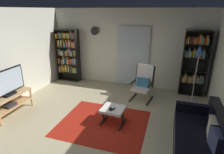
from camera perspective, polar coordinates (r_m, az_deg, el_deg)
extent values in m
plane|color=tan|center=(4.36, -5.26, -15.77)|extent=(7.02, 7.02, 0.00)
cube|color=silver|center=(6.42, 4.58, 8.78)|extent=(5.60, 0.06, 2.60)
cube|color=silver|center=(6.36, 6.38, 6.31)|extent=(1.10, 0.01, 2.00)
cube|color=#A41F13|center=(4.55, -2.68, -13.90)|extent=(2.02, 1.73, 0.01)
cube|color=tan|center=(5.32, -29.03, -4.95)|extent=(0.46, 1.14, 0.02)
cube|color=tan|center=(5.44, -28.53, -7.66)|extent=(0.42, 1.08, 0.02)
cylinder|color=tan|center=(5.64, -23.56, -5.71)|extent=(0.05, 0.05, 0.51)
cylinder|color=tan|center=(5.87, -26.25, -5.10)|extent=(0.05, 0.05, 0.51)
cube|color=#28282D|center=(5.38, -29.07, -7.48)|extent=(0.28, 0.28, 0.07)
cube|color=black|center=(5.31, -29.10, -4.59)|extent=(0.20, 0.32, 0.05)
cube|color=black|center=(5.20, -29.70, -1.27)|extent=(0.04, 1.02, 0.61)
cube|color=silver|center=(5.18, -29.54, -1.30)|extent=(0.01, 0.96, 0.55)
cube|color=black|center=(7.26, -16.12, 6.51)|extent=(0.02, 0.30, 1.89)
cube|color=black|center=(6.85, -10.41, 6.19)|extent=(0.02, 0.30, 1.89)
cube|color=black|center=(7.17, -12.77, 6.63)|extent=(0.83, 0.02, 1.89)
cube|color=black|center=(7.32, -12.77, -0.72)|extent=(0.80, 0.28, 0.02)
cube|color=black|center=(7.22, -12.95, 1.50)|extent=(0.80, 0.28, 0.02)
cube|color=black|center=(7.13, -13.15, 3.90)|extent=(0.80, 0.28, 0.02)
cube|color=black|center=(7.05, -13.35, 6.37)|extent=(0.80, 0.28, 0.02)
cube|color=black|center=(6.98, -13.55, 8.88)|extent=(0.80, 0.28, 0.02)
cube|color=black|center=(6.93, -13.77, 11.43)|extent=(0.80, 0.28, 0.02)
cube|color=black|center=(6.90, -13.97, 13.88)|extent=(0.80, 0.28, 0.02)
cube|color=orange|center=(7.37, -15.57, 2.49)|extent=(0.02, 0.19, 0.19)
cube|color=#BCB2B0|center=(7.35, -15.28, 2.59)|extent=(0.03, 0.21, 0.21)
cube|color=brown|center=(7.33, -15.13, 2.62)|extent=(0.02, 0.23, 0.23)
cube|color=orange|center=(7.31, -14.78, 2.76)|extent=(0.04, 0.18, 0.27)
cube|color=gold|center=(7.28, -14.44, 2.42)|extent=(0.04, 0.12, 0.20)
cube|color=gold|center=(7.28, -14.05, 2.37)|extent=(0.03, 0.11, 0.18)
cube|color=gold|center=(7.24, -13.86, 2.66)|extent=(0.03, 0.13, 0.27)
cube|color=#A79B3F|center=(7.22, -13.64, 2.65)|extent=(0.03, 0.16, 0.27)
cube|color=purple|center=(7.20, -13.38, 2.20)|extent=(0.02, 0.13, 0.17)
cube|color=gold|center=(7.17, -13.05, 2.47)|extent=(0.04, 0.10, 0.24)
cube|color=#1A282B|center=(7.16, -12.65, 2.47)|extent=(0.04, 0.17, 0.24)
cube|color=#408E50|center=(7.16, -12.33, 2.28)|extent=(0.03, 0.12, 0.19)
cube|color=teal|center=(7.10, -12.26, 2.44)|extent=(0.02, 0.18, 0.27)
cube|color=black|center=(7.12, -11.93, 2.24)|extent=(0.03, 0.19, 0.20)
cube|color=brown|center=(7.08, -11.74, 2.27)|extent=(0.04, 0.19, 0.23)
cube|color=gold|center=(7.09, -11.35, 2.32)|extent=(0.02, 0.23, 0.23)
cube|color=#93A03B|center=(7.06, -11.13, 2.11)|extent=(0.04, 0.18, 0.19)
cube|color=teal|center=(7.04, -10.71, 2.16)|extent=(0.04, 0.21, 0.21)
cube|color=orange|center=(7.29, -15.74, 4.90)|extent=(0.03, 0.20, 0.20)
cube|color=red|center=(7.28, -15.41, 4.93)|extent=(0.03, 0.16, 0.20)
cube|color=black|center=(7.23, -15.22, 4.84)|extent=(0.03, 0.20, 0.20)
cube|color=brown|center=(7.24, -14.74, 4.73)|extent=(0.04, 0.23, 0.16)
cube|color=#3264B8|center=(7.20, -14.53, 4.74)|extent=(0.03, 0.24, 0.18)
cube|color=gold|center=(7.17, -14.30, 5.04)|extent=(0.04, 0.21, 0.26)
cube|color=#2C63AC|center=(7.15, -13.96, 4.78)|extent=(0.03, 0.19, 0.20)
cube|color=black|center=(7.15, -13.63, 4.87)|extent=(0.03, 0.10, 0.21)
cube|color=teal|center=(7.12, -13.43, 4.96)|extent=(0.02, 0.21, 0.24)
cube|color=orange|center=(7.08, -13.33, 4.96)|extent=(0.02, 0.12, 0.26)
cube|color=orange|center=(7.08, -13.05, 4.65)|extent=(0.04, 0.24, 0.19)
cube|color=red|center=(7.06, -12.69, 4.65)|extent=(0.03, 0.20, 0.19)
cube|color=orange|center=(7.04, -12.38, 4.67)|extent=(0.04, 0.13, 0.20)
cube|color=teal|center=(7.03, -11.99, 4.67)|extent=(0.03, 0.12, 0.20)
cube|color=#3564AD|center=(7.00, -11.74, 4.73)|extent=(0.03, 0.12, 0.22)
cube|color=brown|center=(6.97, -11.50, 4.77)|extent=(0.04, 0.18, 0.24)
cube|color=beige|center=(6.97, -11.17, 4.80)|extent=(0.02, 0.16, 0.25)
cube|color=#2768B8|center=(6.95, -10.85, 4.66)|extent=(0.04, 0.20, 0.21)
cube|color=gold|center=(6.90, -10.65, 4.76)|extent=(0.02, 0.12, 0.26)
cube|color=beige|center=(7.23, -15.89, 7.41)|extent=(0.03, 0.14, 0.21)
cube|color=red|center=(7.20, -15.74, 7.32)|extent=(0.03, 0.14, 0.20)
cube|color=#447E4E|center=(7.19, -15.39, 7.48)|extent=(0.04, 0.23, 0.24)
cube|color=#9C3885|center=(7.18, -15.14, 7.13)|extent=(0.02, 0.20, 0.15)
cube|color=beige|center=(7.14, -14.94, 7.11)|extent=(0.04, 0.19, 0.16)
cube|color=teal|center=(7.11, -14.62, 7.23)|extent=(0.04, 0.17, 0.19)
cube|color=#979D3A|center=(7.09, -14.40, 7.07)|extent=(0.02, 0.23, 0.16)
cube|color=#3B7D4E|center=(7.09, -13.97, 7.16)|extent=(0.04, 0.14, 0.17)
cube|color=#9A348B|center=(7.04, -13.76, 7.04)|extent=(0.03, 0.14, 0.16)
cube|color=beige|center=(7.03, -13.53, 7.13)|extent=(0.02, 0.21, 0.18)
cube|color=orange|center=(7.03, -13.30, 7.29)|extent=(0.02, 0.21, 0.21)
cube|color=gold|center=(7.00, -13.12, 7.43)|extent=(0.03, 0.10, 0.26)
cube|color=#3154B1|center=(6.98, -12.86, 7.43)|extent=(0.02, 0.13, 0.26)
cube|color=#9B489A|center=(6.96, -12.50, 7.42)|extent=(0.04, 0.15, 0.26)
cube|color=#559698|center=(6.94, -12.17, 7.17)|extent=(0.04, 0.21, 0.20)
cube|color=#A59A35|center=(6.93, -11.91, 7.03)|extent=(0.03, 0.22, 0.17)
cube|color=#2B242E|center=(6.91, -11.58, 7.42)|extent=(0.03, 0.24, 0.26)
cube|color=gold|center=(6.90, -11.27, 7.26)|extent=(0.04, 0.19, 0.23)
cube|color=#419040|center=(6.87, -10.94, 7.27)|extent=(0.03, 0.18, 0.23)
cube|color=gold|center=(7.17, -16.13, 9.91)|extent=(0.04, 0.13, 0.23)
cube|color=#A88D2F|center=(7.15, -15.81, 9.85)|extent=(0.03, 0.21, 0.21)
cube|color=#9E972E|center=(7.13, -15.55, 10.00)|extent=(0.04, 0.23, 0.25)
cube|color=#212534|center=(7.10, -15.23, 9.87)|extent=(0.04, 0.15, 0.22)
cube|color=#BBB6A9|center=(7.05, -15.06, 9.99)|extent=(0.03, 0.19, 0.26)
cube|color=red|center=(7.05, -14.72, 9.58)|extent=(0.02, 0.13, 0.15)
cube|color=gold|center=(7.04, -14.41, 9.98)|extent=(0.03, 0.13, 0.25)
cube|color=#9F9B2E|center=(7.01, -14.23, 9.56)|extent=(0.02, 0.19, 0.15)
cube|color=teal|center=(7.00, -13.92, 9.60)|extent=(0.04, 0.21, 0.16)
cube|color=orange|center=(6.96, -13.64, 10.00)|extent=(0.03, 0.14, 0.26)
cube|color=red|center=(6.95, -13.42, 9.85)|extent=(0.03, 0.16, 0.23)
cube|color=#923784|center=(6.92, -13.21, 9.53)|extent=(0.04, 0.14, 0.16)
cube|color=gold|center=(6.91, -12.92, 9.87)|extent=(0.03, 0.13, 0.24)
cube|color=beige|center=(6.89, -12.59, 10.01)|extent=(0.02, 0.19, 0.27)
cube|color=brown|center=(6.86, -12.36, 9.81)|extent=(0.02, 0.11, 0.23)
cube|color=orange|center=(6.85, -12.07, 9.75)|extent=(0.03, 0.11, 0.21)
cube|color=#A59E32|center=(6.85, -11.71, 9.53)|extent=(0.02, 0.20, 0.16)
cube|color=orange|center=(6.83, -11.42, 9.63)|extent=(0.04, 0.20, 0.18)
cube|color=#924190|center=(6.78, -11.13, 9.92)|extent=(0.04, 0.24, 0.26)
cube|color=#A69F27|center=(7.11, -16.42, 12.07)|extent=(0.04, 0.24, 0.15)
cube|color=orange|center=(7.08, -16.10, 12.13)|extent=(0.02, 0.21, 0.16)
cube|color=#913A83|center=(7.07, -15.80, 12.39)|extent=(0.03, 0.13, 0.22)
cube|color=#2C8241|center=(7.04, -15.48, 12.20)|extent=(0.04, 0.18, 0.18)
cube|color=slate|center=(7.02, -15.15, 12.16)|extent=(0.03, 0.23, 0.17)
cube|color=orange|center=(7.01, -14.90, 12.28)|extent=(0.02, 0.19, 0.19)
cube|color=#318F41|center=(6.99, -14.70, 12.43)|extent=(0.03, 0.11, 0.23)
cube|color=#A99935|center=(6.97, -14.30, 12.21)|extent=(0.04, 0.21, 0.17)
cube|color=gold|center=(6.92, -14.03, 12.14)|extent=(0.04, 0.13, 0.16)
cube|color=red|center=(6.90, -13.57, 12.34)|extent=(0.04, 0.11, 0.21)
cube|color=#408648|center=(6.87, -13.22, 12.21)|extent=(0.04, 0.22, 0.18)
cube|color=orange|center=(6.84, -12.82, 12.23)|extent=(0.04, 0.23, 0.18)
cube|color=olive|center=(6.83, -12.41, 12.58)|extent=(0.03, 0.17, 0.26)
cube|color=#396CB8|center=(6.79, -12.27, 12.45)|extent=(0.04, 0.11, 0.24)
cube|color=orange|center=(6.78, -11.86, 12.32)|extent=(0.02, 0.12, 0.20)
cube|color=brown|center=(6.78, -11.53, 12.20)|extent=(0.04, 0.22, 0.17)
cube|color=#934685|center=(6.76, -11.16, 12.34)|extent=(0.04, 0.23, 0.20)
cube|color=black|center=(6.10, 20.73, 4.02)|extent=(0.02, 0.30, 1.99)
cube|color=black|center=(6.18, 27.23, 3.28)|extent=(0.02, 0.30, 1.99)
cube|color=black|center=(6.27, 23.89, 4.00)|extent=(0.72, 0.02, 1.99)
cube|color=black|center=(6.45, 22.79, -4.72)|extent=(0.69, 0.28, 0.02)
cube|color=black|center=(6.31, 23.25, -1.55)|extent=(0.69, 0.28, 0.02)
cube|color=black|center=(6.19, 23.75, 1.89)|extent=(0.69, 0.28, 0.02)
cube|color=black|center=(6.09, 24.26, 5.45)|extent=(0.69, 0.28, 0.02)
cube|color=black|center=(6.01, 24.80, 9.12)|extent=(0.69, 0.28, 0.02)
cube|color=black|center=(5.96, 25.34, 12.72)|extent=(0.69, 0.28, 0.02)
cube|color=brown|center=(6.26, 20.52, -0.08)|extent=(0.02, 0.16, 0.25)
cube|color=orange|center=(6.24, 20.74, -0.61)|extent=(0.02, 0.18, 0.15)
cube|color=beige|center=(6.25, 21.09, -0.48)|extent=(0.03, 0.17, 0.18)
cube|color=gold|center=(6.26, 21.47, -0.13)|extent=(0.03, 0.21, 0.26)
cube|color=teal|center=(6.27, 21.79, -0.28)|extent=(0.03, 0.20, 0.23)
cube|color=red|center=(6.28, 22.11, -0.62)|extent=(0.04, 0.11, 0.16)
cube|color=orange|center=(6.25, 22.53, -0.65)|extent=(0.04, 0.18, 0.19)
cube|color=beige|center=(6.26, 22.91, -0.80)|extent=(0.04, 0.16, 0.16)
cube|color=orange|center=(6.29, 23.35, -0.55)|extent=(0.03, 0.12, 0.21)
cube|color=beige|center=(6.26, 23.81, -0.44)|extent=(0.04, 0.20, 0.26)
cube|color=#447D42|center=(6.30, 24.11, -0.85)|extent=(0.03, 0.16, 0.16)
cube|color=olive|center=(6.29, 24.50, -0.49)|extent=(0.03, 0.15, 0.25)
cube|color=beige|center=(6.31, 24.84, -0.84)|extent=(0.03, 0.16, 0.18)
cube|color=#438551|center=(6.28, 25.20, -0.90)|extent=(0.03, 0.22, 0.20)
cube|color=beige|center=(6.32, 25.52, -0.66)|extent=(0.03, 0.21, 0.23)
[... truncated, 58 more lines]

